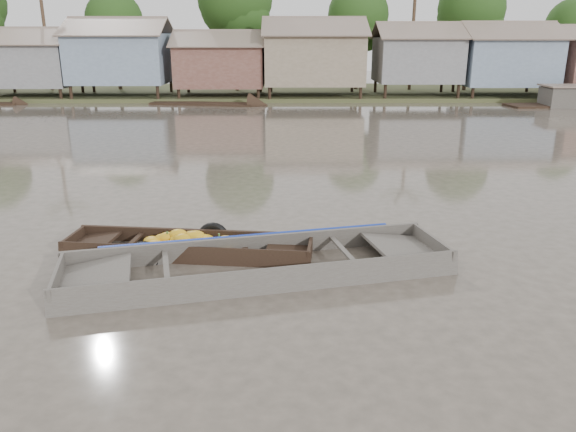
{
  "coord_description": "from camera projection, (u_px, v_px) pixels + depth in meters",
  "views": [
    {
      "loc": [
        0.39,
        -9.85,
        4.29
      ],
      "look_at": [
        0.49,
        0.87,
        0.8
      ],
      "focal_mm": 35.0,
      "sensor_mm": 36.0,
      "label": 1
    }
  ],
  "objects": [
    {
      "name": "viewer_boat",
      "position": [
        260.0,
        270.0,
        10.54
      ],
      "size": [
        7.46,
        3.47,
        0.58
      ],
      "rotation": [
        0.0,
        0.0,
        0.23
      ],
      "color": "#453E3A",
      "rests_on": "ground"
    },
    {
      "name": "riverbank",
      "position": [
        319.0,
        52.0,
        40.06
      ],
      "size": [
        120.0,
        12.47,
        10.22
      ],
      "color": "#384723",
      "rests_on": "ground"
    },
    {
      "name": "ground",
      "position": [
        263.0,
        270.0,
        10.69
      ],
      "size": [
        120.0,
        120.0,
        0.0
      ],
      "primitive_type": "plane",
      "color": "#474137",
      "rests_on": "ground"
    },
    {
      "name": "distant_boats",
      "position": [
        512.0,
        104.0,
        33.79
      ],
      "size": [
        47.48,
        14.91,
        1.38
      ],
      "color": "black",
      "rests_on": "ground"
    },
    {
      "name": "banana_boat",
      "position": [
        186.0,
        247.0,
        11.47
      ],
      "size": [
        5.16,
        1.79,
        0.72
      ],
      "rotation": [
        0.0,
        0.0,
        -0.12
      ],
      "color": "black",
      "rests_on": "ground"
    }
  ]
}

